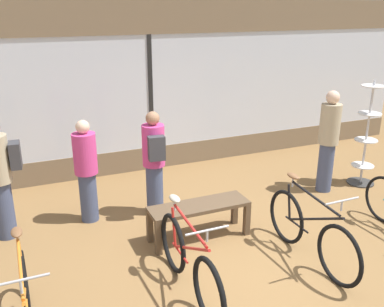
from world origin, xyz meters
TOP-DOWN VIEW (x-y plane):
  - ground_plane at (0.00, 0.00)m, footprint 24.00×24.00m
  - shop_back_wall at (0.00, 3.79)m, footprint 12.00×0.08m
  - bicycle_left at (-0.86, -0.13)m, footprint 0.46×1.75m
  - bicycle_right at (0.80, -0.12)m, footprint 0.46×1.79m
  - accessory_rack at (3.26, 1.54)m, footprint 0.48×0.48m
  - display_bench at (-0.25, 0.94)m, footprint 1.40×0.44m
  - customer_near_rack at (-1.56, 2.08)m, footprint 0.48×0.48m
  - customer_by_window at (-0.57, 1.90)m, footprint 0.38×0.51m
  - customer_mid_floor at (-2.71, 2.03)m, footprint 0.50×0.36m
  - customer_near_bench at (2.44, 1.58)m, footprint 0.53×0.55m

SIDE VIEW (x-z plane):
  - ground_plane at x=0.00m, z-range 0.00..0.00m
  - bicycle_left at x=-0.86m, z-range -0.13..0.92m
  - bicycle_right at x=0.80m, z-range -0.12..0.93m
  - display_bench at x=-0.25m, z-range 0.16..0.67m
  - accessory_rack at x=3.26m, z-range -0.18..1.72m
  - customer_near_rack at x=-1.56m, z-range 0.03..1.60m
  - customer_by_window at x=-0.57m, z-range 0.06..1.70m
  - customer_mid_floor at x=-2.71m, z-range 0.07..1.77m
  - customer_near_bench at x=2.44m, z-range 0.07..1.85m
  - shop_back_wall at x=0.00m, z-range 0.04..3.24m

